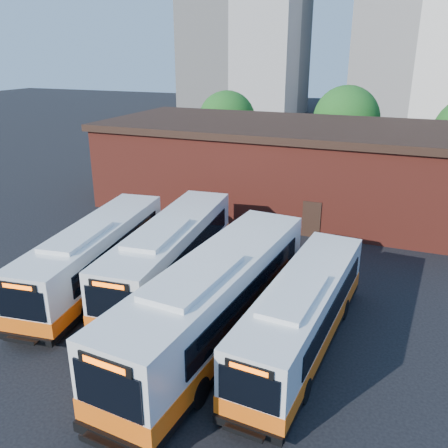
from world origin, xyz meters
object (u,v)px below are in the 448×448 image
at_px(bus_west, 96,257).
at_px(transit_worker, 160,345).
at_px(bus_mideast, 215,304).
at_px(bus_midwest, 171,256).
at_px(bus_east, 302,316).

distance_m(bus_west, transit_worker, 8.08).
height_order(bus_mideast, transit_worker, bus_mideast).
xyz_separation_m(bus_midwest, transit_worker, (2.87, -6.35, -0.60)).
height_order(bus_west, transit_worker, bus_west).
xyz_separation_m(bus_east, transit_worker, (-4.72, -3.28, -0.46)).
bearing_deg(transit_worker, bus_mideast, -49.16).
height_order(bus_midwest, transit_worker, bus_midwest).
bearing_deg(bus_west, bus_midwest, 15.48).
relative_size(bus_midwest, transit_worker, 6.63).
bearing_deg(bus_mideast, bus_east, 18.71).
distance_m(bus_mideast, bus_east, 3.58).
bearing_deg(bus_midwest, bus_west, -162.39).
bearing_deg(bus_west, bus_mideast, -24.78).
xyz_separation_m(bus_west, bus_east, (11.16, -1.57, -0.09)).
relative_size(bus_mideast, bus_east, 1.21).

